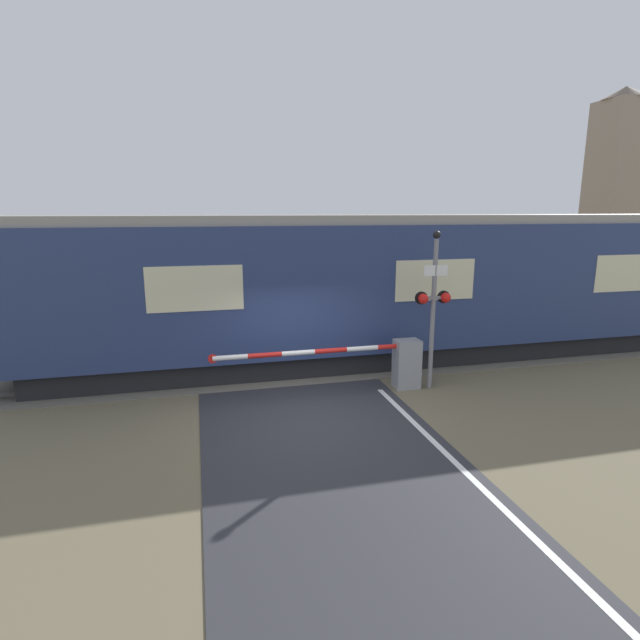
# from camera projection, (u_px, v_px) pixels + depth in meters

# --- Properties ---
(ground_plane) EXTENTS (80.00, 80.00, 0.00)m
(ground_plane) POSITION_uv_depth(u_px,v_px,m) (308.00, 415.00, 10.53)
(ground_plane) COLOR #6B6047
(track_bed) EXTENTS (36.00, 3.20, 0.13)m
(track_bed) POSITION_uv_depth(u_px,v_px,m) (282.00, 367.00, 13.70)
(track_bed) COLOR #666056
(track_bed) RESTS_ON ground_plane
(train) EXTENTS (21.77, 2.73, 4.10)m
(train) POSITION_uv_depth(u_px,v_px,m) (412.00, 287.00, 14.15)
(train) COLOR black
(train) RESTS_ON ground_plane
(crossing_barrier) EXTENTS (4.98, 0.44, 1.19)m
(crossing_barrier) POSITION_uv_depth(u_px,v_px,m) (393.00, 362.00, 11.94)
(crossing_barrier) COLOR gray
(crossing_barrier) RESTS_ON ground_plane
(signal_post) EXTENTS (0.87, 0.26, 3.77)m
(signal_post) POSITION_uv_depth(u_px,v_px,m) (434.00, 301.00, 11.67)
(signal_post) COLOR gray
(signal_post) RESTS_ON ground_plane
(distant_building) EXTENTS (2.92, 2.92, 11.56)m
(distant_building) POSITION_uv_depth(u_px,v_px,m) (615.00, 184.00, 31.32)
(distant_building) COLOR gray
(distant_building) RESTS_ON ground_plane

